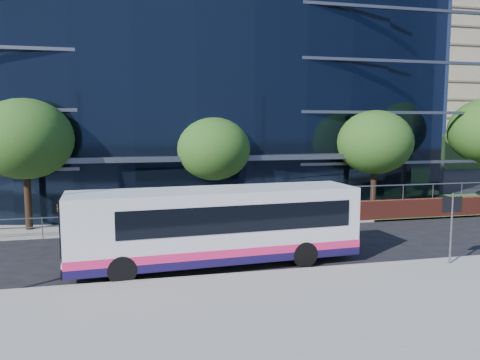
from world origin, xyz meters
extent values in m
plane|color=black|center=(0.00, 0.00, 0.00)|extent=(200.00, 200.00, 0.00)
cube|color=gray|center=(0.00, -5.00, 0.07)|extent=(80.00, 8.00, 0.15)
cube|color=gray|center=(0.00, -1.00, 0.08)|extent=(80.00, 0.25, 0.16)
cube|color=gold|center=(0.00, -0.80, 0.01)|extent=(80.00, 0.08, 0.01)
cube|color=gold|center=(0.00, -0.65, 0.01)|extent=(80.00, 0.08, 0.01)
cube|color=gray|center=(-6.00, 11.00, 0.05)|extent=(50.00, 8.00, 0.10)
cube|color=black|center=(-4.00, 24.00, 8.00)|extent=(38.00, 16.00, 16.00)
cube|color=#595E66|center=(-4.00, 9.50, 3.70)|extent=(22.00, 1.20, 0.30)
cube|color=slate|center=(-8.00, 7.00, 1.05)|extent=(24.00, 0.05, 0.05)
cube|color=slate|center=(-8.00, 7.00, 0.60)|extent=(24.00, 0.05, 0.05)
cylinder|color=slate|center=(-8.00, 7.00, 0.55)|extent=(0.04, 0.04, 1.10)
cube|color=#2D511E|center=(32.00, 56.00, 2.00)|extent=(60.00, 42.00, 4.00)
cube|color=#9B8367|center=(32.00, 58.00, 17.00)|extent=(50.00, 12.00, 26.00)
cylinder|color=slate|center=(4.50, -1.60, 1.55)|extent=(0.08, 0.08, 2.80)
cube|color=black|center=(4.50, -1.58, 2.50)|extent=(0.85, 0.06, 0.60)
cylinder|color=black|center=(-13.00, 9.00, 1.65)|extent=(0.36, 0.36, 3.30)
ellipsoid|color=#1D4112|center=(-13.00, 9.00, 4.88)|extent=(4.95, 4.95, 4.21)
cylinder|color=black|center=(-3.00, 9.50, 1.43)|extent=(0.36, 0.36, 2.86)
ellipsoid|color=#1D4112|center=(-3.00, 9.50, 4.23)|extent=(4.29, 4.29, 3.65)
cylinder|color=black|center=(7.00, 9.00, 1.54)|extent=(0.36, 0.36, 3.08)
ellipsoid|color=#1D4112|center=(7.00, 9.00, 4.55)|extent=(4.62, 4.62, 3.93)
cylinder|color=black|center=(24.00, 40.00, 1.54)|extent=(0.36, 0.36, 3.08)
ellipsoid|color=#1D4112|center=(24.00, 40.00, 4.55)|extent=(4.62, 4.62, 3.93)
cylinder|color=black|center=(40.00, 42.00, 1.43)|extent=(0.36, 0.36, 2.86)
ellipsoid|color=#1D4112|center=(40.00, 42.00, 4.23)|extent=(4.29, 4.29, 3.65)
cube|color=silver|center=(-4.44, 0.65, 1.72)|extent=(11.43, 3.30, 2.72)
cube|color=#150D39|center=(-4.44, 0.65, 0.51)|extent=(11.45, 3.35, 0.31)
cube|color=#E72160|center=(-4.44, 0.65, 0.82)|extent=(11.45, 3.35, 0.31)
cube|color=black|center=(-3.83, 0.69, 2.10)|extent=(9.18, 3.20, 1.03)
cube|color=black|center=(-10.10, 0.28, 1.85)|extent=(0.22, 2.21, 1.59)
cube|color=black|center=(-10.11, 0.28, 2.79)|extent=(0.24, 2.11, 0.41)
cube|color=yellow|center=(-10.17, 0.53, 2.79)|extent=(0.11, 1.13, 0.23)
cube|color=black|center=(-10.10, 0.28, 0.46)|extent=(0.26, 2.46, 0.25)
cylinder|color=black|center=(-8.05, -0.75, 0.51)|extent=(1.04, 0.37, 1.03)
cylinder|color=black|center=(-1.09, -0.30, 0.51)|extent=(1.04, 0.37, 1.03)
camera|label=1|loc=(-7.62, -17.21, 5.53)|focal=35.00mm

